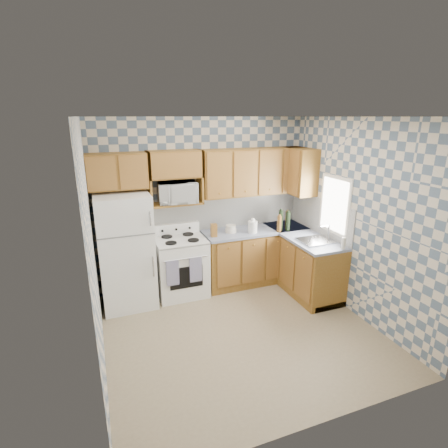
% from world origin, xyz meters
% --- Properties ---
extents(floor, '(3.40, 3.40, 0.00)m').
position_xyz_m(floor, '(0.00, 0.00, 0.00)').
color(floor, '#847254').
rests_on(floor, ground).
extents(back_wall, '(3.40, 0.02, 2.70)m').
position_xyz_m(back_wall, '(0.00, 1.60, 1.35)').
color(back_wall, slate).
rests_on(back_wall, ground).
extents(right_wall, '(0.02, 3.20, 2.70)m').
position_xyz_m(right_wall, '(1.70, 0.00, 1.35)').
color(right_wall, slate).
rests_on(right_wall, ground).
extents(backsplash_back, '(2.60, 0.02, 0.56)m').
position_xyz_m(backsplash_back, '(0.40, 1.59, 1.20)').
color(backsplash_back, white).
rests_on(backsplash_back, back_wall).
extents(backsplash_right, '(0.02, 1.60, 0.56)m').
position_xyz_m(backsplash_right, '(1.69, 0.80, 1.20)').
color(backsplash_right, white).
rests_on(backsplash_right, right_wall).
extents(refrigerator, '(0.75, 0.70, 1.68)m').
position_xyz_m(refrigerator, '(-1.27, 1.25, 0.84)').
color(refrigerator, white).
rests_on(refrigerator, floor).
extents(stove_body, '(0.76, 0.65, 0.90)m').
position_xyz_m(stove_body, '(-0.47, 1.28, 0.45)').
color(stove_body, white).
rests_on(stove_body, floor).
extents(cooktop, '(0.76, 0.65, 0.02)m').
position_xyz_m(cooktop, '(-0.47, 1.28, 0.91)').
color(cooktop, silver).
rests_on(cooktop, stove_body).
extents(backguard, '(0.76, 0.08, 0.17)m').
position_xyz_m(backguard, '(-0.47, 1.55, 1.00)').
color(backguard, white).
rests_on(backguard, cooktop).
extents(dish_towel_left, '(0.18, 0.02, 0.39)m').
position_xyz_m(dish_towel_left, '(-0.68, 0.93, 0.54)').
color(dish_towel_left, navy).
rests_on(dish_towel_left, stove_body).
extents(dish_towel_right, '(0.18, 0.02, 0.39)m').
position_xyz_m(dish_towel_right, '(-0.33, 0.93, 0.54)').
color(dish_towel_right, navy).
rests_on(dish_towel_right, stove_body).
extents(base_cabinets_back, '(1.75, 0.60, 0.88)m').
position_xyz_m(base_cabinets_back, '(0.82, 1.30, 0.44)').
color(base_cabinets_back, brown).
rests_on(base_cabinets_back, floor).
extents(base_cabinets_right, '(0.60, 1.60, 0.88)m').
position_xyz_m(base_cabinets_right, '(1.40, 0.80, 0.44)').
color(base_cabinets_right, brown).
rests_on(base_cabinets_right, floor).
extents(countertop_back, '(1.77, 0.63, 0.04)m').
position_xyz_m(countertop_back, '(0.82, 1.30, 0.90)').
color(countertop_back, slate).
rests_on(countertop_back, base_cabinets_back).
extents(countertop_right, '(0.63, 1.60, 0.04)m').
position_xyz_m(countertop_right, '(1.40, 0.80, 0.90)').
color(countertop_right, slate).
rests_on(countertop_right, base_cabinets_right).
extents(upper_cabinets_back, '(1.75, 0.33, 0.74)m').
position_xyz_m(upper_cabinets_back, '(0.82, 1.44, 1.85)').
color(upper_cabinets_back, brown).
rests_on(upper_cabinets_back, back_wall).
extents(upper_cabinets_fridge, '(0.82, 0.33, 0.50)m').
position_xyz_m(upper_cabinets_fridge, '(-1.29, 1.44, 1.97)').
color(upper_cabinets_fridge, brown).
rests_on(upper_cabinets_fridge, back_wall).
extents(upper_cabinets_right, '(0.33, 0.70, 0.74)m').
position_xyz_m(upper_cabinets_right, '(1.53, 1.25, 1.85)').
color(upper_cabinets_right, brown).
rests_on(upper_cabinets_right, right_wall).
extents(microwave_shelf, '(0.80, 0.33, 0.03)m').
position_xyz_m(microwave_shelf, '(-0.47, 1.44, 1.44)').
color(microwave_shelf, brown).
rests_on(microwave_shelf, back_wall).
extents(microwave, '(0.59, 0.42, 0.32)m').
position_xyz_m(microwave, '(-0.45, 1.43, 1.61)').
color(microwave, white).
rests_on(microwave, microwave_shelf).
extents(sink, '(0.48, 0.40, 0.03)m').
position_xyz_m(sink, '(1.40, 0.45, 0.93)').
color(sink, '#B7B7BC').
rests_on(sink, countertop_right).
extents(window, '(0.02, 0.66, 0.86)m').
position_xyz_m(window, '(1.69, 0.45, 1.45)').
color(window, white).
rests_on(window, right_wall).
extents(bottle_0, '(0.07, 0.07, 0.33)m').
position_xyz_m(bottle_0, '(1.18, 1.12, 1.09)').
color(bottle_0, black).
rests_on(bottle_0, countertop_back).
extents(bottle_1, '(0.07, 0.07, 0.31)m').
position_xyz_m(bottle_1, '(1.28, 1.06, 1.07)').
color(bottle_1, black).
rests_on(bottle_1, countertop_back).
extents(bottle_2, '(0.07, 0.07, 0.29)m').
position_xyz_m(bottle_2, '(1.33, 1.16, 1.06)').
color(bottle_2, brown).
rests_on(bottle_2, countertop_back).
extents(bottle_3, '(0.07, 0.07, 0.26)m').
position_xyz_m(bottle_3, '(1.11, 1.04, 1.05)').
color(bottle_3, brown).
rests_on(bottle_3, countertop_back).
extents(knife_block, '(0.10, 0.10, 0.20)m').
position_xyz_m(knife_block, '(0.05, 1.19, 1.02)').
color(knife_block, brown).
rests_on(knife_block, countertop_back).
extents(electric_kettle, '(0.15, 0.15, 0.19)m').
position_xyz_m(electric_kettle, '(0.69, 1.15, 1.01)').
color(electric_kettle, white).
rests_on(electric_kettle, countertop_back).
extents(food_containers, '(0.18, 0.18, 0.12)m').
position_xyz_m(food_containers, '(0.37, 1.29, 0.98)').
color(food_containers, silver).
rests_on(food_containers, countertop_back).
extents(soap_bottle, '(0.06, 0.06, 0.17)m').
position_xyz_m(soap_bottle, '(1.57, 0.05, 1.01)').
color(soap_bottle, silver).
rests_on(soap_bottle, countertop_right).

